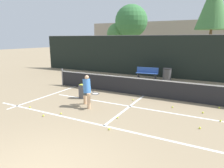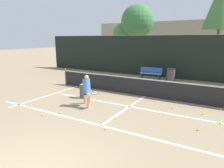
% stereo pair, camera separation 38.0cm
% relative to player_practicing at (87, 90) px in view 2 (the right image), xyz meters
% --- Properties ---
extents(court_baseline_near, '(11.00, 0.10, 0.01)m').
position_rel_player_practicing_xyz_m(court_baseline_near, '(1.67, -1.42, -0.76)').
color(court_baseline_near, white).
rests_on(court_baseline_near, ground).
extents(court_service_line, '(8.25, 0.10, 0.01)m').
position_rel_player_practicing_xyz_m(court_service_line, '(1.67, 0.90, -0.76)').
color(court_service_line, white).
rests_on(court_service_line, ground).
extents(court_center_mark, '(0.10, 4.20, 0.01)m').
position_rel_player_practicing_xyz_m(court_center_mark, '(1.67, 0.68, -0.76)').
color(court_center_mark, white).
rests_on(court_center_mark, ground).
extents(court_sideline_left, '(0.10, 5.20, 0.01)m').
position_rel_player_practicing_xyz_m(court_sideline_left, '(-2.84, 0.68, -0.76)').
color(court_sideline_left, white).
rests_on(court_sideline_left, ground).
extents(net, '(11.09, 0.09, 1.07)m').
position_rel_player_practicing_xyz_m(net, '(1.67, 2.78, -0.26)').
color(net, slate).
rests_on(net, ground).
extents(fence_back, '(24.00, 0.06, 3.22)m').
position_rel_player_practicing_xyz_m(fence_back, '(1.67, 8.42, 0.84)').
color(fence_back, black).
rests_on(fence_back, ground).
extents(player_practicing, '(1.15, 0.71, 1.43)m').
position_rel_player_practicing_xyz_m(player_practicing, '(0.00, 0.00, 0.00)').
color(player_practicing, '#DBAD84').
rests_on(player_practicing, ground).
extents(tennis_ball_scattered_0, '(0.07, 0.07, 0.07)m').
position_rel_player_practicing_xyz_m(tennis_ball_scattered_0, '(-0.40, -1.26, -0.73)').
color(tennis_ball_scattered_0, '#D1E033').
rests_on(tennis_ball_scattered_0, ground).
extents(tennis_ball_scattered_1, '(0.07, 0.07, 0.07)m').
position_rel_player_practicing_xyz_m(tennis_ball_scattered_1, '(5.21, 2.43, -0.73)').
color(tennis_ball_scattered_1, '#D1E033').
rests_on(tennis_ball_scattered_1, ground).
extents(tennis_ball_scattered_2, '(0.07, 0.07, 0.07)m').
position_rel_player_practicing_xyz_m(tennis_ball_scattered_2, '(3.40, 1.58, -0.73)').
color(tennis_ball_scattered_2, '#D1E033').
rests_on(tennis_ball_scattered_2, ground).
extents(tennis_ball_scattered_3, '(0.07, 0.07, 0.07)m').
position_rel_player_practicing_xyz_m(tennis_ball_scattered_3, '(1.47, 1.76, -0.73)').
color(tennis_ball_scattered_3, '#D1E033').
rests_on(tennis_ball_scattered_3, ground).
extents(tennis_ball_scattered_4, '(0.07, 0.07, 0.07)m').
position_rel_player_practicing_xyz_m(tennis_ball_scattered_4, '(1.98, -1.62, -0.73)').
color(tennis_ball_scattered_4, '#D1E033').
rests_on(tennis_ball_scattered_4, ground).
extents(tennis_ball_scattered_5, '(0.07, 0.07, 0.07)m').
position_rel_player_practicing_xyz_m(tennis_ball_scattered_5, '(-0.85, -1.76, -0.73)').
color(tennis_ball_scattered_5, '#D1E033').
rests_on(tennis_ball_scattered_5, ground).
extents(tennis_ball_scattered_6, '(0.07, 0.07, 0.07)m').
position_rel_player_practicing_xyz_m(tennis_ball_scattered_6, '(-2.12, -1.32, -0.73)').
color(tennis_ball_scattered_6, '#D1E033').
rests_on(tennis_ball_scattered_6, ground).
extents(tennis_ball_scattered_7, '(0.07, 0.07, 0.07)m').
position_rel_player_practicing_xyz_m(tennis_ball_scattered_7, '(1.78, -0.59, -0.73)').
color(tennis_ball_scattered_7, '#D1E033').
rests_on(tennis_ball_scattered_7, ground).
extents(tennis_ball_scattered_8, '(0.07, 0.07, 0.07)m').
position_rel_player_practicing_xyz_m(tennis_ball_scattered_8, '(4.63, -0.13, -0.73)').
color(tennis_ball_scattered_8, '#D1E033').
rests_on(tennis_ball_scattered_8, ground).
extents(tennis_ball_scattered_9, '(0.07, 0.07, 0.07)m').
position_rel_player_practicing_xyz_m(tennis_ball_scattered_9, '(5.25, 0.87, -0.73)').
color(tennis_ball_scattered_9, '#D1E033').
rests_on(tennis_ball_scattered_9, ground).
extents(tennis_ball_scattered_10, '(0.07, 0.07, 0.07)m').
position_rel_player_practicing_xyz_m(tennis_ball_scattered_10, '(4.62, 1.48, -0.73)').
color(tennis_ball_scattered_10, '#D1E033').
rests_on(tennis_ball_scattered_10, ground).
extents(ball_hopper, '(0.28, 0.28, 0.71)m').
position_rel_player_practicing_xyz_m(ball_hopper, '(-0.94, 0.95, -0.39)').
color(ball_hopper, '#4C4C51').
rests_on(ball_hopper, ground).
extents(courtside_bench, '(1.64, 0.56, 0.86)m').
position_rel_player_practicing_xyz_m(courtside_bench, '(0.40, 7.26, -0.30)').
color(courtside_bench, '#2D519E').
rests_on(courtside_bench, ground).
extents(trash_bin, '(0.62, 0.62, 0.89)m').
position_rel_player_practicing_xyz_m(trash_bin, '(1.85, 7.35, -0.32)').
color(trash_bin, '#3F3F42').
rests_on(trash_bin, ground).
extents(parked_car, '(1.77, 4.03, 1.46)m').
position_rel_player_practicing_xyz_m(parked_car, '(1.09, 12.22, -0.15)').
color(parked_car, silver).
rests_on(parked_car, ground).
extents(tree_west, '(3.54, 3.54, 9.43)m').
position_rel_player_practicing_xyz_m(tree_west, '(4.03, 18.11, 5.89)').
color(tree_west, brown).
rests_on(tree_west, ground).
extents(tree_mid, '(2.84, 2.84, 5.00)m').
position_rel_player_practicing_xyz_m(tree_mid, '(-7.15, 17.65, 2.79)').
color(tree_mid, brown).
rests_on(tree_mid, ground).
extents(tree_east, '(4.03, 4.03, 7.09)m').
position_rel_player_practicing_xyz_m(tree_east, '(-5.02, 17.17, 4.30)').
color(tree_east, brown).
rests_on(tree_east, ground).
extents(building_far, '(36.00, 2.40, 5.72)m').
position_rel_player_practicing_xyz_m(building_far, '(1.67, 27.50, 2.09)').
color(building_far, gray).
rests_on(building_far, ground).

